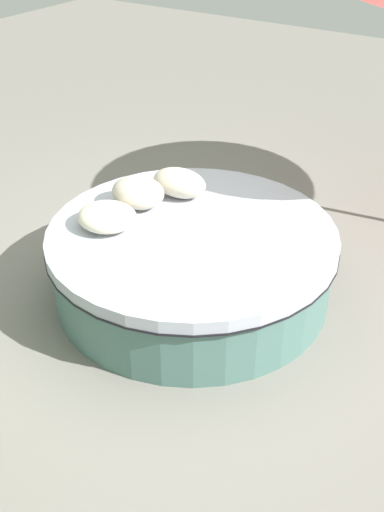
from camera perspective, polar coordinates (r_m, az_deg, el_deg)
ground_plane at (r=4.57m, az=0.00°, el=-3.32°), size 16.00×16.00×0.00m
round_bed at (r=4.41m, az=0.00°, el=-0.49°), size 2.02×2.02×0.53m
throw_pillow_0 at (r=4.69m, az=-1.17°, el=6.73°), size 0.43×0.29×0.21m
throw_pillow_1 at (r=4.56m, az=-4.97°, el=5.83°), size 0.40×0.34×0.22m
throw_pillow_2 at (r=4.32m, az=-7.79°, el=3.59°), size 0.42×0.39×0.16m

